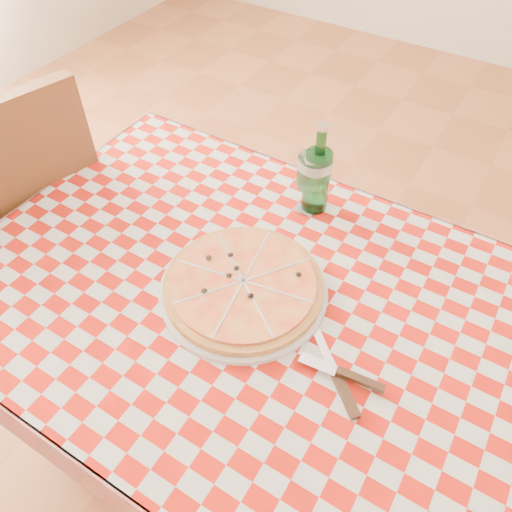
{
  "coord_description": "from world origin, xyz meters",
  "views": [
    {
      "loc": [
        0.35,
        -0.55,
        1.61
      ],
      "look_at": [
        -0.02,
        0.06,
        0.82
      ],
      "focal_mm": 35.0,
      "sensor_mm": 36.0,
      "label": 1
    }
  ],
  "objects": [
    {
      "name": "dining_table",
      "position": [
        0.0,
        0.0,
        0.66
      ],
      "size": [
        1.2,
        0.8,
        0.75
      ],
      "color": "brown",
      "rests_on": "ground"
    },
    {
      "name": "tablecloth",
      "position": [
        0.0,
        0.0,
        0.75
      ],
      "size": [
        1.3,
        0.9,
        0.01
      ],
      "primitive_type": "cube",
      "color": "#A5130A",
      "rests_on": "dining_table"
    },
    {
      "name": "chair_far",
      "position": [
        -0.8,
        -0.0,
        0.58
      ],
      "size": [
        0.56,
        0.56,
        1.01
      ],
      "rotation": [
        0.0,
        0.0,
        2.88
      ],
      "color": "brown",
      "rests_on": "ground"
    },
    {
      "name": "pizza_plate",
      "position": [
        -0.02,
        0.0,
        0.78
      ],
      "size": [
        0.42,
        0.42,
        0.05
      ],
      "primitive_type": null,
      "rotation": [
        0.0,
        0.0,
        0.17
      ],
      "color": "#B97D3D",
      "rests_on": "tablecloth"
    },
    {
      "name": "water_bottle",
      "position": [
        -0.01,
        0.33,
        0.88
      ],
      "size": [
        0.08,
        0.08,
        0.24
      ],
      "primitive_type": null,
      "rotation": [
        0.0,
        0.0,
        0.22
      ],
      "color": "#186225",
      "rests_on": "tablecloth"
    },
    {
      "name": "wine_glass",
      "position": [
        -0.02,
        0.31,
        0.84
      ],
      "size": [
        0.08,
        0.08,
        0.16
      ],
      "primitive_type": null,
      "rotation": [
        0.0,
        0.0,
        -0.21
      ],
      "color": "white",
      "rests_on": "tablecloth"
    },
    {
      "name": "cutlery",
      "position": [
        0.24,
        -0.08,
        0.77
      ],
      "size": [
        0.28,
        0.25,
        0.03
      ],
      "primitive_type": null,
      "rotation": [
        0.0,
        0.0,
        -0.24
      ],
      "color": "silver",
      "rests_on": "tablecloth"
    }
  ]
}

